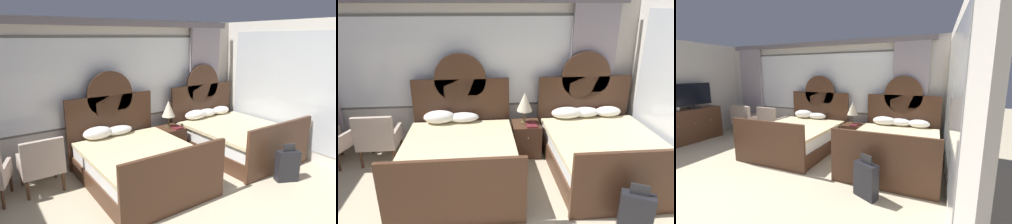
% 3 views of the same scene
% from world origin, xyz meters
% --- Properties ---
extents(wall_back_window, '(6.57, 0.22, 2.70)m').
position_xyz_m(wall_back_window, '(0.00, 3.61, 1.42)').
color(wall_back_window, beige).
rests_on(wall_back_window, ground_plane).
extents(bed_near_window, '(1.71, 2.18, 1.77)m').
position_xyz_m(bed_near_window, '(0.08, 2.40, 0.36)').
color(bed_near_window, '#472B1C').
rests_on(bed_near_window, ground_plane).
extents(bed_near_mirror, '(1.71, 2.18, 1.77)m').
position_xyz_m(bed_near_mirror, '(2.34, 2.41, 0.36)').
color(bed_near_mirror, '#472B1C').
rests_on(bed_near_mirror, ground_plane).
extents(nightstand_between_beds, '(0.48, 0.51, 0.58)m').
position_xyz_m(nightstand_between_beds, '(1.21, 3.06, 0.29)').
color(nightstand_between_beds, '#472B1C').
rests_on(nightstand_between_beds, ground_plane).
extents(table_lamp_on_nightstand, '(0.27, 0.27, 0.56)m').
position_xyz_m(table_lamp_on_nightstand, '(1.18, 3.08, 0.97)').
color(table_lamp_on_nightstand, brown).
rests_on(table_lamp_on_nightstand, nightstand_between_beds).
extents(book_on_nightstand, '(0.18, 0.26, 0.03)m').
position_xyz_m(book_on_nightstand, '(1.29, 2.96, 0.60)').
color(book_on_nightstand, maroon).
rests_on(book_on_nightstand, nightstand_between_beds).
extents(armchair_by_window_left, '(0.62, 0.62, 0.89)m').
position_xyz_m(armchair_by_window_left, '(-1.29, 2.97, 0.47)').
color(armchair_by_window_left, '#B29E8E').
rests_on(armchair_by_window_left, ground_plane).
extents(suitcase_on_floor, '(0.40, 0.30, 0.66)m').
position_xyz_m(suitcase_on_floor, '(2.18, 1.00, 0.27)').
color(suitcase_on_floor, black).
rests_on(suitcase_on_floor, ground_plane).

